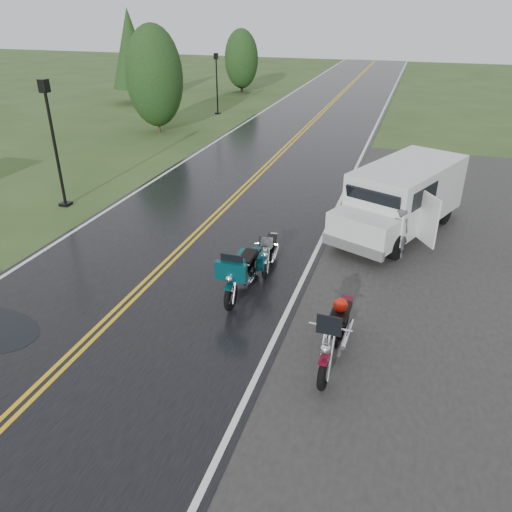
{
  "coord_description": "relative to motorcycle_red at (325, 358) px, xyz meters",
  "views": [
    {
      "loc": [
        6.1,
        -8.29,
        6.51
      ],
      "look_at": [
        2.8,
        2.0,
        1.0
      ],
      "focal_mm": 35.0,
      "sensor_mm": 36.0,
      "label": 1
    }
  ],
  "objects": [
    {
      "name": "ground",
      "position": [
        -5.09,
        1.02,
        -0.74
      ],
      "size": [
        120.0,
        120.0,
        0.0
      ],
      "primitive_type": "plane",
      "color": "#2D471E",
      "rests_on": "ground"
    },
    {
      "name": "road",
      "position": [
        -5.09,
        11.02,
        -0.72
      ],
      "size": [
        8.0,
        100.0,
        0.04
      ],
      "primitive_type": "cube",
      "color": "black",
      "rests_on": "ground"
    },
    {
      "name": "motorcycle_red",
      "position": [
        0.0,
        0.0,
        0.0
      ],
      "size": [
        1.01,
        2.55,
        1.49
      ],
      "primitive_type": null,
      "rotation": [
        0.0,
        0.0,
        -0.04
      ],
      "color": "#530919",
      "rests_on": "ground"
    },
    {
      "name": "motorcycle_teal",
      "position": [
        -2.57,
        1.97,
        -0.05
      ],
      "size": [
        0.86,
        2.35,
        1.39
      ],
      "primitive_type": null,
      "rotation": [
        0.0,
        0.0,
        -0.0
      ],
      "color": "#05363C",
      "rests_on": "ground"
    },
    {
      "name": "motorcycle_silver",
      "position": [
        -2.24,
        3.65,
        -0.18
      ],
      "size": [
        0.95,
        1.99,
        1.13
      ],
      "primitive_type": null,
      "rotation": [
        0.0,
        0.0,
        0.14
      ],
      "color": "#B9BBC1",
      "rests_on": "ground"
    },
    {
      "name": "van_white",
      "position": [
        -0.65,
        6.55,
        0.34
      ],
      "size": [
        4.1,
        5.91,
        2.17
      ],
      "primitive_type": null,
      "rotation": [
        0.0,
        0.0,
        -0.41
      ],
      "color": "silver",
      "rests_on": "ground"
    },
    {
      "name": "person_at_van",
      "position": [
        0.93,
        5.95,
        0.02
      ],
      "size": [
        0.65,
        0.55,
        1.53
      ],
      "primitive_type": "imported",
      "rotation": [
        0.0,
        0.0,
        3.53
      ],
      "color": "#434448",
      "rests_on": "ground"
    },
    {
      "name": "lamp_post_near_left",
      "position": [
        -10.63,
        6.63,
        1.44
      ],
      "size": [
        0.37,
        0.37,
        4.37
      ],
      "primitive_type": null,
      "color": "black",
      "rests_on": "ground"
    },
    {
      "name": "lamp_post_far_left",
      "position": [
        -11.52,
        23.65,
        1.13
      ],
      "size": [
        0.32,
        0.32,
        3.75
      ],
      "primitive_type": null,
      "color": "black",
      "rests_on": "ground"
    },
    {
      "name": "tree_left_mid",
      "position": [
        -12.79,
        17.9,
        1.65
      ],
      "size": [
        3.07,
        3.07,
        4.8
      ],
      "primitive_type": null,
      "color": "#1E3D19",
      "rests_on": "ground"
    },
    {
      "name": "tree_left_far",
      "position": [
        -12.98,
        32.58,
        1.29
      ],
      "size": [
        2.64,
        2.64,
        4.07
      ],
      "primitive_type": null,
      "color": "#1E3D19",
      "rests_on": "ground"
    },
    {
      "name": "pine_left_far",
      "position": [
        -18.64,
        25.56,
        2.3
      ],
      "size": [
        2.93,
        2.93,
        6.1
      ],
      "primitive_type": null,
      "color": "#1E3D19",
      "rests_on": "ground"
    }
  ]
}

